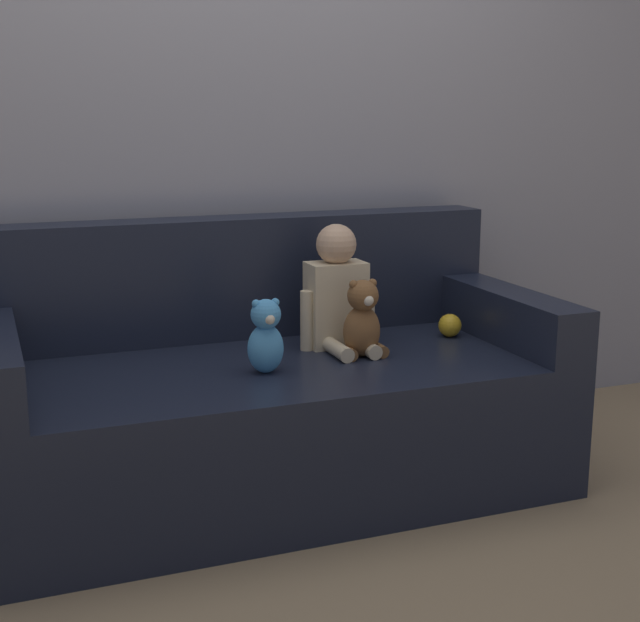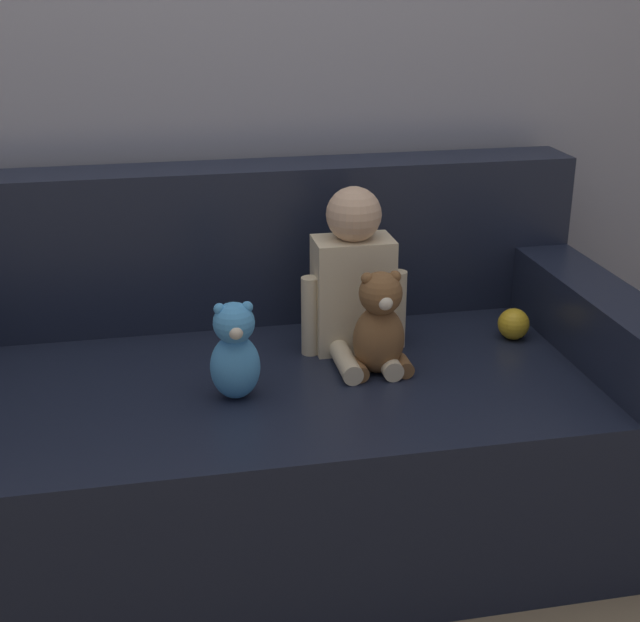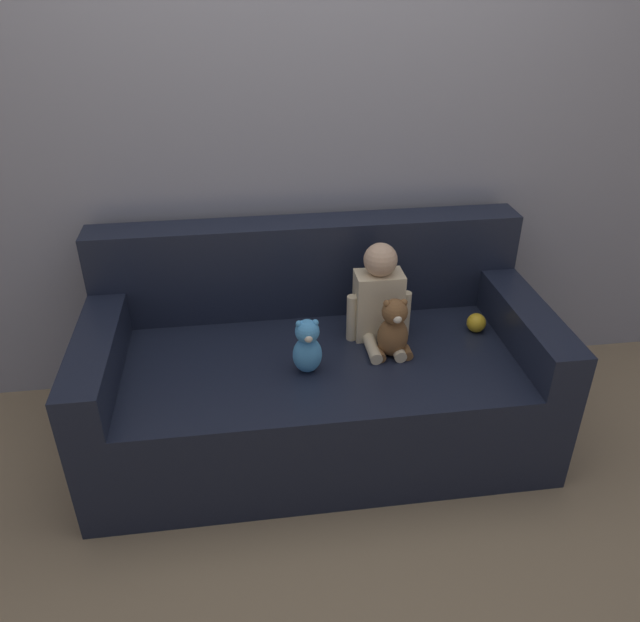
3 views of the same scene
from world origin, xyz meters
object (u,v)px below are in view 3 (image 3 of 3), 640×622
Objects in this scene: couch at (317,372)px; person_baby at (379,299)px; teddy_bear_brown at (393,330)px; toy_ball at (476,323)px; plush_toy_side at (307,347)px.

couch is 4.43× the size of person_baby.
teddy_bear_brown is at bearing -22.60° from couch.
toy_ball is (0.41, 0.13, -0.08)m from teddy_bear_brown.
teddy_bear_brown is at bearing 10.55° from plush_toy_side.
couch is 0.42m from teddy_bear_brown.
teddy_bear_brown is 1.10× the size of plush_toy_side.
teddy_bear_brown is (0.30, -0.12, 0.27)m from couch.
person_baby is (0.27, 0.03, 0.33)m from couch.
couch reaches higher than teddy_bear_brown.
plush_toy_side is at bearing -169.45° from teddy_bear_brown.
toy_ball is at bearing -2.71° from person_baby.
couch reaches higher than plush_toy_side.
plush_toy_side reaches higher than toy_ball.
person_baby is at bearing 177.29° from toy_ball.
teddy_bear_brown is at bearing -161.89° from toy_ball.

